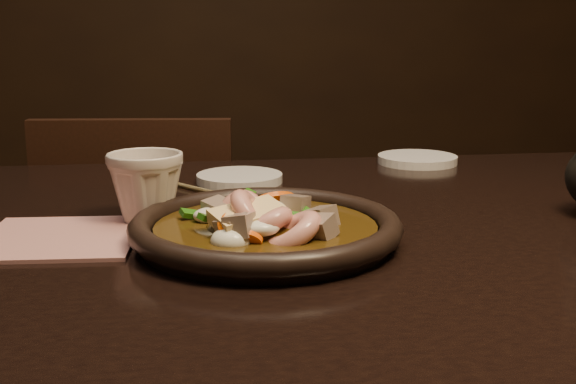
{
  "coord_description": "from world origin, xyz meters",
  "views": [
    {
      "loc": [
        -0.14,
        -0.77,
        0.98
      ],
      "look_at": [
        -0.03,
        -0.02,
        0.8
      ],
      "focal_mm": 45.0,
      "sensor_mm": 36.0,
      "label": 1
    }
  ],
  "objects": [
    {
      "name": "table",
      "position": [
        0.0,
        0.0,
        0.67
      ],
      "size": [
        1.6,
        0.9,
        0.75
      ],
      "color": "black",
      "rests_on": "floor"
    },
    {
      "name": "chair",
      "position": [
        -0.24,
        0.66,
        0.44
      ],
      "size": [
        0.42,
        0.42,
        0.81
      ],
      "rotation": [
        0.0,
        0.0,
        3.04
      ],
      "color": "black",
      "rests_on": "floor"
    },
    {
      "name": "plate",
      "position": [
        -0.06,
        -0.04,
        0.76
      ],
      "size": [
        0.29,
        0.29,
        0.03
      ],
      "color": "black",
      "rests_on": "table"
    },
    {
      "name": "stirfry",
      "position": [
        -0.07,
        -0.04,
        0.77
      ],
      "size": [
        0.17,
        0.17,
        0.07
      ],
      "color": "#332209",
      "rests_on": "plate"
    },
    {
      "name": "soy_dish",
      "position": [
        -0.02,
        0.1,
        0.76
      ],
      "size": [
        0.09,
        0.09,
        0.01
      ],
      "primitive_type": "cylinder",
      "color": "silver",
      "rests_on": "table"
    },
    {
      "name": "saucer_left",
      "position": [
        -0.07,
        0.27,
        0.76
      ],
      "size": [
        0.13,
        0.13,
        0.01
      ],
      "primitive_type": "cylinder",
      "color": "silver",
      "rests_on": "table"
    },
    {
      "name": "saucer_right",
      "position": [
        0.24,
        0.38,
        0.76
      ],
      "size": [
        0.13,
        0.13,
        0.01
      ],
      "primitive_type": "cylinder",
      "color": "silver",
      "rests_on": "table"
    },
    {
      "name": "tea_cup",
      "position": [
        -0.19,
        0.06,
        0.79
      ],
      "size": [
        0.1,
        0.1,
        0.09
      ],
      "primitive_type": "imported",
      "rotation": [
        0.0,
        0.0,
        -0.18
      ],
      "color": "beige",
      "rests_on": "table"
    },
    {
      "name": "chopsticks",
      "position": [
        -0.16,
        0.25,
        0.75
      ],
      "size": [
        0.15,
        0.18,
        0.01
      ],
      "rotation": [
        0.0,
        0.0,
        0.68
      ],
      "color": "tan",
      "rests_on": "table"
    },
    {
      "name": "napkin",
      "position": [
        -0.28,
        0.0,
        0.75
      ],
      "size": [
        0.17,
        0.17,
        0.0
      ],
      "primitive_type": "cube",
      "rotation": [
        0.0,
        0.0,
        -0.06
      ],
      "color": "#AE706B",
      "rests_on": "table"
    }
  ]
}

